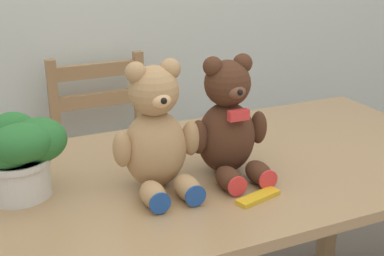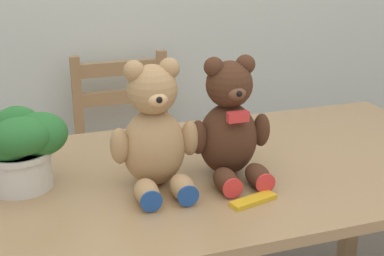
% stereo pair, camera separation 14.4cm
% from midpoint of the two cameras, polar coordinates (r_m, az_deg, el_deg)
% --- Properties ---
extents(dining_table, '(1.57, 0.82, 0.75)m').
position_cam_midpoint_polar(dining_table, '(1.62, 6.08, -7.23)').
color(dining_table, '#9E7A51').
rests_on(dining_table, ground_plane).
extents(wooden_chair_behind, '(0.42, 0.42, 0.91)m').
position_cam_midpoint_polar(wooden_chair_behind, '(2.33, -4.88, -3.48)').
color(wooden_chair_behind, '#997047').
rests_on(wooden_chair_behind, ground_plane).
extents(teddy_bear_left, '(0.24, 0.24, 0.35)m').
position_cam_midpoint_polar(teddy_bear_left, '(1.40, -1.08, -0.67)').
color(teddy_bear_left, tan).
rests_on(teddy_bear_left, dining_table).
extents(teddy_bear_right, '(0.24, 0.23, 0.34)m').
position_cam_midpoint_polar(teddy_bear_right, '(1.47, 6.86, 0.18)').
color(teddy_bear_right, '#472819').
rests_on(teddy_bear_right, dining_table).
extents(potted_plant, '(0.23, 0.21, 0.21)m').
position_cam_midpoint_polar(potted_plant, '(1.45, -15.11, -1.75)').
color(potted_plant, beige).
rests_on(potted_plant, dining_table).
extents(chocolate_bar, '(0.13, 0.07, 0.01)m').
position_cam_midpoint_polar(chocolate_bar, '(1.38, 9.56, -7.68)').
color(chocolate_bar, gold).
rests_on(chocolate_bar, dining_table).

